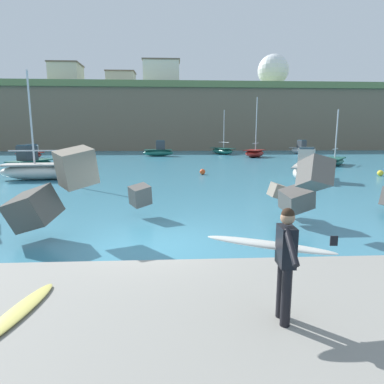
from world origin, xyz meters
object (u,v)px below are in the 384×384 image
(boat_far_left, at_px, (30,161))
(mooring_buoy_inner, at_px, (203,172))
(boat_far_centre, at_px, (306,169))
(mooring_buoy_middle, at_px, (380,173))
(boat_mid_right, at_px, (41,171))
(spare_surfboard, at_px, (18,312))
(station_building_east, at_px, (121,83))
(boat_near_centre, at_px, (255,153))
(boat_near_right, at_px, (300,150))
(boat_mid_left, at_px, (334,161))
(boat_near_left, at_px, (159,151))
(surfer_with_board, at_px, (281,254))
(radar_dome, at_px, (273,72))
(station_building_central, at_px, (66,76))
(boat_far_right, at_px, (222,151))
(station_building_west, at_px, (161,74))
(boat_mid_centre, at_px, (31,154))

(boat_far_left, distance_m, mooring_buoy_inner, 16.57)
(boat_far_centre, bearing_deg, mooring_buoy_inner, 154.11)
(boat_far_centre, height_order, mooring_buoy_middle, boat_far_centre)
(boat_mid_right, height_order, boat_far_left, boat_mid_right)
(spare_surfboard, relative_size, station_building_east, 0.28)
(boat_near_centre, distance_m, boat_far_centre, 22.72)
(spare_surfboard, height_order, mooring_buoy_middle, mooring_buoy_middle)
(boat_near_right, distance_m, boat_mid_right, 40.61)
(boat_near_centre, distance_m, station_building_east, 50.73)
(boat_near_right, relative_size, station_building_east, 0.66)
(boat_far_left, bearing_deg, boat_mid_left, 2.35)
(mooring_buoy_inner, distance_m, mooring_buoy_middle, 13.30)
(boat_near_left, xyz_separation_m, mooring_buoy_middle, (17.61, -23.73, -0.48))
(surfer_with_board, xyz_separation_m, spare_surfboard, (-4.11, 0.29, -1.00))
(radar_dome, height_order, station_building_central, radar_dome)
(boat_far_right, distance_m, station_building_central, 42.80)
(boat_far_centre, height_order, mooring_buoy_inner, boat_far_centre)
(mooring_buoy_inner, bearing_deg, boat_near_right, 55.66)
(boat_near_left, distance_m, station_building_central, 39.27)
(boat_mid_right, height_order, station_building_west, station_building_west)
(boat_near_left, height_order, station_building_west, station_building_west)
(boat_near_right, xyz_separation_m, radar_dome, (6.12, 37.40, 18.46))
(station_building_east, bearing_deg, boat_far_centre, -71.08)
(boat_near_right, distance_m, boat_far_right, 12.44)
(boat_mid_left, bearing_deg, surfer_with_board, -117.77)
(boat_near_right, height_order, station_building_west, station_building_west)
(spare_surfboard, xyz_separation_m, station_building_west, (-0.08, 68.56, 15.52))
(boat_mid_centre, relative_size, radar_dome, 0.41)
(boat_near_left, xyz_separation_m, radar_dome, (28.36, 41.34, 18.47))
(boat_mid_right, bearing_deg, station_building_east, 93.62)
(surfer_with_board, distance_m, station_building_central, 77.56)
(surfer_with_board, relative_size, boat_near_centre, 0.26)
(station_building_east, bearing_deg, boat_mid_left, -61.64)
(spare_surfboard, relative_size, station_building_central, 0.31)
(boat_mid_centre, bearing_deg, station_building_east, 83.08)
(radar_dome, bearing_deg, station_building_central, -166.45)
(boat_near_left, bearing_deg, mooring_buoy_middle, -53.42)
(boat_mid_right, distance_m, mooring_buoy_middle, 24.55)
(station_building_east, bearing_deg, spare_surfboard, -82.54)
(radar_dome, bearing_deg, station_building_west, -152.31)
(boat_mid_left, height_order, boat_far_centre, boat_mid_left)
(spare_surfboard, bearing_deg, boat_mid_centre, 112.57)
(surfer_with_board, xyz_separation_m, boat_far_centre, (7.38, 17.12, -0.56))
(boat_near_right, bearing_deg, station_building_central, 149.74)
(boat_mid_left, bearing_deg, mooring_buoy_middle, -94.67)
(surfer_with_board, height_order, mooring_buoy_inner, surfer_with_board)
(boat_far_centre, bearing_deg, mooring_buoy_middle, 15.08)
(boat_near_left, xyz_separation_m, boat_near_centre, (13.23, -2.83, -0.13))
(boat_near_left, height_order, station_building_central, station_building_central)
(mooring_buoy_middle, bearing_deg, station_building_east, 114.42)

